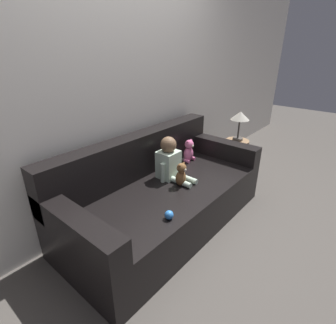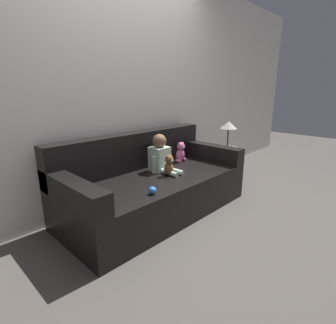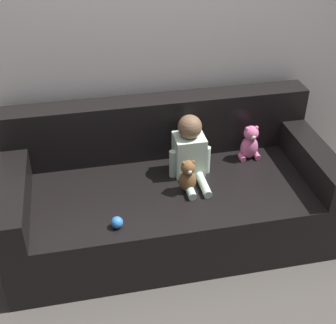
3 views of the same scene
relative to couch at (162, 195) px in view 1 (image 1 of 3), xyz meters
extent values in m
plane|color=#4C4742|center=(0.00, -0.06, -0.28)|extent=(12.00, 12.00, 0.00)
cube|color=silver|center=(0.00, 0.48, 1.02)|extent=(8.00, 0.05, 2.60)
cube|color=black|center=(0.00, -0.06, -0.08)|extent=(1.97, 0.90, 0.40)
cube|color=black|center=(0.00, 0.30, 0.32)|extent=(1.97, 0.18, 0.40)
cube|color=black|center=(-0.91, -0.06, 0.21)|extent=(0.16, 0.90, 0.19)
cube|color=black|center=(0.91, -0.06, 0.21)|extent=(0.16, 0.90, 0.19)
cube|color=silver|center=(0.15, 0.05, 0.25)|extent=(0.19, 0.17, 0.26)
sphere|color=brown|center=(0.15, 0.05, 0.45)|extent=(0.15, 0.15, 0.15)
cylinder|color=silver|center=(0.10, -0.14, 0.14)|extent=(0.05, 0.21, 0.05)
cylinder|color=silver|center=(0.19, -0.14, 0.14)|extent=(0.05, 0.21, 0.05)
cylinder|color=silver|center=(0.04, 0.02, 0.21)|extent=(0.05, 0.05, 0.18)
cylinder|color=silver|center=(0.25, 0.02, 0.21)|extent=(0.05, 0.05, 0.18)
ellipsoid|color=brown|center=(0.09, -0.14, 0.19)|extent=(0.10, 0.09, 0.14)
sphere|color=brown|center=(0.09, -0.15, 0.29)|extent=(0.09, 0.09, 0.09)
sphere|color=brown|center=(0.06, -0.15, 0.32)|extent=(0.02, 0.02, 0.02)
sphere|color=brown|center=(0.12, -0.15, 0.32)|extent=(0.02, 0.02, 0.02)
sphere|color=beige|center=(0.09, -0.18, 0.28)|extent=(0.03, 0.03, 0.03)
ellipsoid|color=#DB6699|center=(0.57, 0.12, 0.20)|extent=(0.12, 0.10, 0.16)
sphere|color=#DB6699|center=(0.57, 0.12, 0.31)|extent=(0.10, 0.10, 0.10)
sphere|color=#DB6699|center=(0.54, 0.12, 0.35)|extent=(0.03, 0.03, 0.03)
sphere|color=#DB6699|center=(0.60, 0.12, 0.35)|extent=(0.03, 0.03, 0.03)
sphere|color=beige|center=(0.57, 0.08, 0.30)|extent=(0.03, 0.03, 0.03)
cylinder|color=#DB6699|center=(0.52, 0.10, 0.14)|extent=(0.04, 0.06, 0.04)
cylinder|color=#DB6699|center=(0.62, 0.10, 0.14)|extent=(0.04, 0.06, 0.04)
sphere|color=#337FDB|center=(-0.36, -0.38, 0.15)|extent=(0.07, 0.07, 0.07)
cylinder|color=#93704C|center=(1.29, -0.09, 0.20)|extent=(0.28, 0.28, 0.03)
cylinder|color=#93704C|center=(1.29, -0.09, -0.05)|extent=(0.04, 0.04, 0.47)
cylinder|color=#4C4742|center=(1.29, -0.09, 0.23)|extent=(0.12, 0.12, 0.03)
cylinder|color=#4C4742|center=(1.29, -0.09, 0.35)|extent=(0.02, 0.02, 0.23)
cone|color=#B7B2A3|center=(1.29, -0.09, 0.51)|extent=(0.22, 0.22, 0.10)
camera|label=1|loc=(-1.56, -1.38, 1.27)|focal=28.00mm
camera|label=2|loc=(-1.75, -1.91, 0.99)|focal=28.00mm
camera|label=3|loc=(-0.48, -2.30, 1.84)|focal=50.00mm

